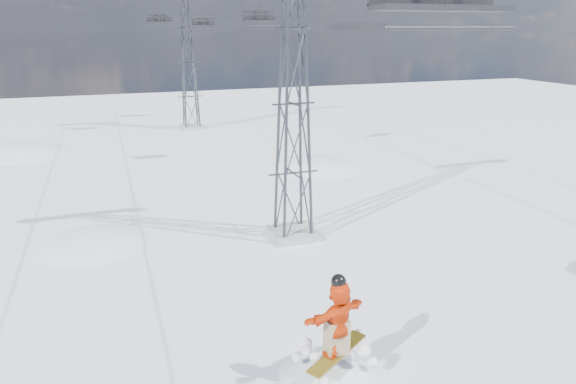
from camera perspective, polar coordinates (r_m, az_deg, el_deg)
ground at (r=14.62m, az=8.78°, el=-16.92°), size 120.00×120.00×0.00m
snow_terrain at (r=36.41m, az=-15.45°, el=-12.25°), size 39.00×37.00×22.00m
lift_tower_near at (r=19.86m, az=0.61°, el=9.70°), size 5.20×1.80×11.43m
lift_tower_far at (r=44.06m, az=-11.01°, el=13.89°), size 5.20×1.80×11.43m
lift_chair_mid at (r=31.44m, az=-3.14°, el=18.84°), size 2.03×0.58×2.52m
lift_chair_far at (r=42.53m, az=-14.11°, el=18.13°), size 2.01×0.58×2.50m
lift_chair_extra at (r=48.76m, az=-9.43°, el=18.08°), size 2.21×0.64×2.74m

